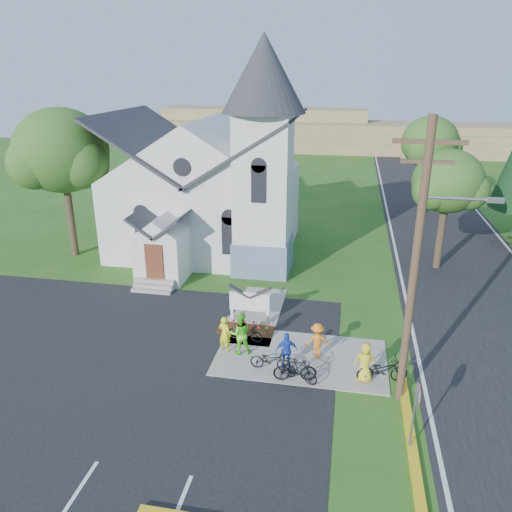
% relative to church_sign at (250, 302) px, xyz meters
% --- Properties ---
extents(ground, '(120.00, 120.00, 0.00)m').
position_rel_church_sign_xyz_m(ground, '(1.20, -3.20, -1.03)').
color(ground, '#275618').
rests_on(ground, ground).
extents(parking_lot, '(20.00, 16.00, 0.02)m').
position_rel_church_sign_xyz_m(parking_lot, '(-5.80, -5.20, -1.02)').
color(parking_lot, black).
rests_on(parking_lot, ground).
extents(road, '(8.00, 90.00, 0.02)m').
position_rel_church_sign_xyz_m(road, '(11.20, 11.80, -1.02)').
color(road, black).
rests_on(road, ground).
extents(sidewalk, '(7.00, 4.00, 0.05)m').
position_rel_church_sign_xyz_m(sidewalk, '(2.70, -2.70, -1.00)').
color(sidewalk, gray).
rests_on(sidewalk, ground).
extents(church, '(12.35, 12.00, 13.00)m').
position_rel_church_sign_xyz_m(church, '(-4.28, 9.28, 4.22)').
color(church, white).
rests_on(church, ground).
extents(church_sign, '(2.20, 0.40, 1.70)m').
position_rel_church_sign_xyz_m(church_sign, '(0.00, 0.00, 0.00)').
color(church_sign, gray).
rests_on(church_sign, ground).
extents(flower_bed, '(2.60, 1.10, 0.07)m').
position_rel_church_sign_xyz_m(flower_bed, '(0.00, -0.90, -0.99)').
color(flower_bed, '#39210F').
rests_on(flower_bed, ground).
extents(utility_pole, '(3.45, 0.28, 10.00)m').
position_rel_church_sign_xyz_m(utility_pole, '(6.56, -4.70, 4.38)').
color(utility_pole, '#402D20').
rests_on(utility_pole, ground).
extents(stop_sign, '(0.11, 0.76, 2.48)m').
position_rel_church_sign_xyz_m(stop_sign, '(6.63, -7.40, 0.75)').
color(stop_sign, gray).
rests_on(stop_sign, ground).
extents(tree_lot_corner, '(5.60, 5.60, 9.15)m').
position_rel_church_sign_xyz_m(tree_lot_corner, '(-12.80, 6.80, 5.58)').
color(tree_lot_corner, '#33281C').
rests_on(tree_lot_corner, ground).
extents(tree_road_near, '(4.00, 4.00, 7.05)m').
position_rel_church_sign_xyz_m(tree_road_near, '(9.70, 8.80, 4.18)').
color(tree_road_near, '#33281C').
rests_on(tree_road_near, ground).
extents(tree_road_mid, '(4.40, 4.40, 7.80)m').
position_rel_church_sign_xyz_m(tree_road_mid, '(10.20, 20.80, 4.75)').
color(tree_road_mid, '#33281C').
rests_on(tree_road_mid, ground).
extents(distant_hills, '(61.00, 10.00, 5.60)m').
position_rel_church_sign_xyz_m(distant_hills, '(4.56, 53.13, 1.15)').
color(distant_hills, olive).
rests_on(distant_hills, ground).
extents(cyclist_0, '(0.68, 0.57, 1.59)m').
position_rel_church_sign_xyz_m(cyclist_0, '(-0.50, -2.80, -0.18)').
color(cyclist_0, yellow).
rests_on(cyclist_0, sidewalk).
extents(bike_0, '(1.64, 0.78, 0.83)m').
position_rel_church_sign_xyz_m(bike_0, '(0.18, -1.81, -0.56)').
color(bike_0, black).
rests_on(bike_0, sidewalk).
extents(cyclist_1, '(1.07, 0.96, 1.83)m').
position_rel_church_sign_xyz_m(cyclist_1, '(0.17, -2.84, -0.06)').
color(cyclist_1, '#5FDB29').
rests_on(cyclist_1, sidewalk).
extents(bike_1, '(1.72, 0.73, 1.00)m').
position_rel_church_sign_xyz_m(bike_1, '(2.65, -4.40, -0.48)').
color(bike_1, black).
rests_on(bike_1, sidewalk).
extents(cyclist_2, '(0.96, 0.60, 1.53)m').
position_rel_church_sign_xyz_m(cyclist_2, '(2.21, -3.55, -0.21)').
color(cyclist_2, blue).
rests_on(cyclist_2, sidewalk).
extents(bike_2, '(1.64, 0.63, 0.85)m').
position_rel_church_sign_xyz_m(bike_2, '(1.60, -3.83, -0.55)').
color(bike_2, black).
rests_on(bike_2, sidewalk).
extents(cyclist_3, '(1.11, 0.83, 1.54)m').
position_rel_church_sign_xyz_m(cyclist_3, '(3.34, -2.59, -0.21)').
color(cyclist_3, orange).
rests_on(cyclist_3, sidewalk).
extents(bike_3, '(1.53, 0.98, 0.89)m').
position_rel_church_sign_xyz_m(bike_3, '(2.84, -4.40, -0.53)').
color(bike_3, black).
rests_on(bike_3, sidewalk).
extents(cyclist_4, '(0.80, 0.52, 1.63)m').
position_rel_church_sign_xyz_m(cyclist_4, '(5.23, -3.92, -0.16)').
color(cyclist_4, gold).
rests_on(cyclist_4, sidewalk).
extents(bike_4, '(2.06, 1.10, 1.03)m').
position_rel_church_sign_xyz_m(bike_4, '(5.90, -3.86, -0.46)').
color(bike_4, black).
rests_on(bike_4, sidewalk).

